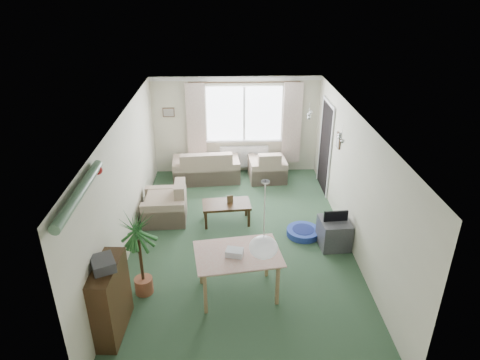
{
  "coord_description": "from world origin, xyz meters",
  "views": [
    {
      "loc": [
        -0.24,
        -6.67,
        4.52
      ],
      "look_at": [
        0.0,
        0.3,
        1.15
      ],
      "focal_mm": 32.0,
      "sensor_mm": 36.0,
      "label": 1
    }
  ],
  "objects_px": {
    "tv_cube": "(334,233)",
    "dining_table": "(238,274)",
    "armchair_corner": "(267,164)",
    "armchair_left": "(164,201)",
    "bookshelf": "(110,299)",
    "pet_bed": "(303,232)",
    "sofa": "(206,164)",
    "houseplant": "(140,255)",
    "coffee_table": "(227,213)"
  },
  "relations": [
    {
      "from": "tv_cube",
      "to": "dining_table",
      "type": "bearing_deg",
      "value": -148.9
    },
    {
      "from": "armchair_corner",
      "to": "armchair_left",
      "type": "bearing_deg",
      "value": 34.91
    },
    {
      "from": "bookshelf",
      "to": "pet_bed",
      "type": "bearing_deg",
      "value": 40.75
    },
    {
      "from": "sofa",
      "to": "houseplant",
      "type": "xyz_separation_m",
      "value": [
        -0.83,
        -4.08,
        0.31
      ]
    },
    {
      "from": "houseplant",
      "to": "dining_table",
      "type": "relative_size",
      "value": 1.2
    },
    {
      "from": "sofa",
      "to": "dining_table",
      "type": "distance_m",
      "value": 4.2
    },
    {
      "from": "houseplant",
      "to": "bookshelf",
      "type": "bearing_deg",
      "value": -109.68
    },
    {
      "from": "sofa",
      "to": "houseplant",
      "type": "relative_size",
      "value": 1.11
    },
    {
      "from": "pet_bed",
      "to": "coffee_table",
      "type": "bearing_deg",
      "value": 160.03
    },
    {
      "from": "armchair_left",
      "to": "bookshelf",
      "type": "height_order",
      "value": "bookshelf"
    },
    {
      "from": "coffee_table",
      "to": "bookshelf",
      "type": "distance_m",
      "value": 3.28
    },
    {
      "from": "coffee_table",
      "to": "pet_bed",
      "type": "xyz_separation_m",
      "value": [
        1.46,
        -0.53,
        -0.15
      ]
    },
    {
      "from": "sofa",
      "to": "tv_cube",
      "type": "relative_size",
      "value": 2.74
    },
    {
      "from": "coffee_table",
      "to": "bookshelf",
      "type": "bearing_deg",
      "value": -119.07
    },
    {
      "from": "armchair_left",
      "to": "coffee_table",
      "type": "bearing_deg",
      "value": 79.56
    },
    {
      "from": "dining_table",
      "to": "pet_bed",
      "type": "height_order",
      "value": "dining_table"
    },
    {
      "from": "armchair_left",
      "to": "tv_cube",
      "type": "height_order",
      "value": "armchair_left"
    },
    {
      "from": "armchair_left",
      "to": "pet_bed",
      "type": "bearing_deg",
      "value": 73.07
    },
    {
      "from": "armchair_corner",
      "to": "bookshelf",
      "type": "height_order",
      "value": "bookshelf"
    },
    {
      "from": "houseplant",
      "to": "armchair_corner",
      "type": "bearing_deg",
      "value": 60.4
    },
    {
      "from": "armchair_left",
      "to": "dining_table",
      "type": "xyz_separation_m",
      "value": [
        1.41,
        -2.32,
        -0.03
      ]
    },
    {
      "from": "coffee_table",
      "to": "houseplant",
      "type": "distance_m",
      "value": 2.5
    },
    {
      "from": "armchair_corner",
      "to": "coffee_table",
      "type": "bearing_deg",
      "value": 59.42
    },
    {
      "from": "bookshelf",
      "to": "houseplant",
      "type": "relative_size",
      "value": 0.77
    },
    {
      "from": "sofa",
      "to": "pet_bed",
      "type": "height_order",
      "value": "sofa"
    },
    {
      "from": "bookshelf",
      "to": "dining_table",
      "type": "relative_size",
      "value": 0.93
    },
    {
      "from": "coffee_table",
      "to": "armchair_corner",
      "type": "bearing_deg",
      "value": 63.31
    },
    {
      "from": "coffee_table",
      "to": "pet_bed",
      "type": "relative_size",
      "value": 1.5
    },
    {
      "from": "tv_cube",
      "to": "coffee_table",
      "type": "bearing_deg",
      "value": 151.73
    },
    {
      "from": "armchair_left",
      "to": "dining_table",
      "type": "relative_size",
      "value": 0.76
    },
    {
      "from": "sofa",
      "to": "tv_cube",
      "type": "distance_m",
      "value": 3.78
    },
    {
      "from": "sofa",
      "to": "bookshelf",
      "type": "bearing_deg",
      "value": 72.43
    },
    {
      "from": "bookshelf",
      "to": "dining_table",
      "type": "height_order",
      "value": "bookshelf"
    },
    {
      "from": "coffee_table",
      "to": "tv_cube",
      "type": "bearing_deg",
      "value": -24.33
    },
    {
      "from": "sofa",
      "to": "pet_bed",
      "type": "distance_m",
      "value": 3.21
    },
    {
      "from": "coffee_table",
      "to": "sofa",
      "type": "bearing_deg",
      "value": 103.44
    },
    {
      "from": "tv_cube",
      "to": "sofa",
      "type": "bearing_deg",
      "value": 126.16
    },
    {
      "from": "sofa",
      "to": "armchair_left",
      "type": "relative_size",
      "value": 1.76
    },
    {
      "from": "sofa",
      "to": "coffee_table",
      "type": "distance_m",
      "value": 2.07
    },
    {
      "from": "coffee_table",
      "to": "tv_cube",
      "type": "distance_m",
      "value": 2.15
    },
    {
      "from": "bookshelf",
      "to": "tv_cube",
      "type": "distance_m",
      "value": 4.06
    },
    {
      "from": "houseplant",
      "to": "dining_table",
      "type": "xyz_separation_m",
      "value": [
        1.47,
        -0.07,
        -0.34
      ]
    },
    {
      "from": "coffee_table",
      "to": "tv_cube",
      "type": "height_order",
      "value": "tv_cube"
    },
    {
      "from": "coffee_table",
      "to": "dining_table",
      "type": "xyz_separation_m",
      "value": [
        0.16,
        -2.14,
        0.16
      ]
    },
    {
      "from": "houseplant",
      "to": "tv_cube",
      "type": "relative_size",
      "value": 2.47
    },
    {
      "from": "sofa",
      "to": "dining_table",
      "type": "height_order",
      "value": "sofa"
    },
    {
      "from": "armchair_corner",
      "to": "dining_table",
      "type": "xyz_separation_m",
      "value": [
        -0.83,
        -4.12,
        -0.01
      ]
    },
    {
      "from": "bookshelf",
      "to": "armchair_left",
      "type": "bearing_deg",
      "value": 87.05
    },
    {
      "from": "dining_table",
      "to": "coffee_table",
      "type": "bearing_deg",
      "value": 94.37
    },
    {
      "from": "coffee_table",
      "to": "houseplant",
      "type": "bearing_deg",
      "value": -122.24
    }
  ]
}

